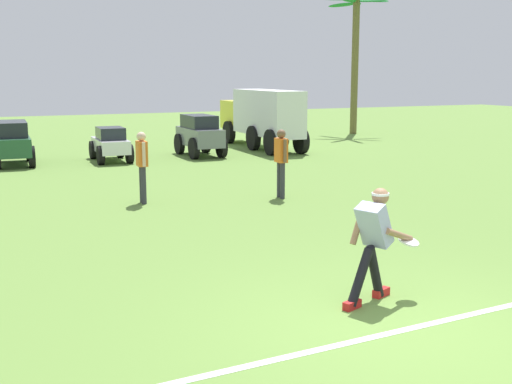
{
  "coord_description": "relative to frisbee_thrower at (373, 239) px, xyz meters",
  "views": [
    {
      "loc": [
        -4.27,
        -5.41,
        2.78
      ],
      "look_at": [
        0.05,
        3.84,
        0.9
      ],
      "focal_mm": 45.0,
      "sensor_mm": 36.0,
      "label": 1
    }
  ],
  "objects": [
    {
      "name": "parked_car_slot_b",
      "position": [
        -2.98,
        14.82,
        -0.07
      ],
      "size": [
        1.26,
        2.45,
        1.34
      ],
      "color": "#235133",
      "rests_on": "ground_plane"
    },
    {
      "name": "ground_plane",
      "position": [
        -0.26,
        -0.89,
        -0.79
      ],
      "size": [
        80.0,
        80.0,
        0.0
      ],
      "primitive_type": "plane",
      "color": "olive"
    },
    {
      "name": "field_line_paint",
      "position": [
        -0.26,
        -0.94,
        -0.79
      ],
      "size": [
        18.69,
        0.9,
        0.01
      ],
      "primitive_type": "cube",
      "rotation": [
        0.0,
        0.0,
        0.04
      ],
      "color": "white",
      "rests_on": "ground_plane"
    },
    {
      "name": "parked_car_slot_d",
      "position": [
        3.02,
        14.46,
        -0.05
      ],
      "size": [
        1.18,
        2.36,
        1.4
      ],
      "color": "slate",
      "rests_on": "ground_plane"
    },
    {
      "name": "palm_tree_left_of_centre",
      "position": [
        12.5,
        19.29,
        3.15
      ],
      "size": [
        3.11,
        3.58,
        6.48
      ],
      "color": "brown",
      "rests_on": "ground_plane"
    },
    {
      "name": "teammate_midfield",
      "position": [
        2.05,
        6.47,
        0.15
      ],
      "size": [
        0.22,
        0.5,
        1.56
      ],
      "color": "#33333D",
      "rests_on": "ground_plane"
    },
    {
      "name": "frisbee_in_flight",
      "position": [
        0.53,
        -0.02,
        -0.09
      ],
      "size": [
        0.35,
        0.35,
        0.1
      ],
      "color": "white"
    },
    {
      "name": "teammate_near_sideline",
      "position": [
        -0.95,
        7.2,
        0.15
      ],
      "size": [
        0.22,
        0.5,
        1.56
      ],
      "color": "#33333D",
      "rests_on": "ground_plane"
    },
    {
      "name": "box_truck",
      "position": [
        5.99,
        15.74,
        0.44
      ],
      "size": [
        1.61,
        5.95,
        2.2
      ],
      "color": "yellow",
      "rests_on": "ground_plane"
    },
    {
      "name": "parked_car_slot_c",
      "position": [
        -0.07,
        14.38,
        -0.23
      ],
      "size": [
        1.16,
        2.23,
        1.1
      ],
      "color": "silver",
      "rests_on": "ground_plane"
    },
    {
      "name": "frisbee_thrower",
      "position": [
        0.0,
        0.0,
        0.0
      ],
      "size": [
        1.13,
        0.49,
        1.41
      ],
      "color": "black",
      "rests_on": "ground_plane"
    }
  ]
}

